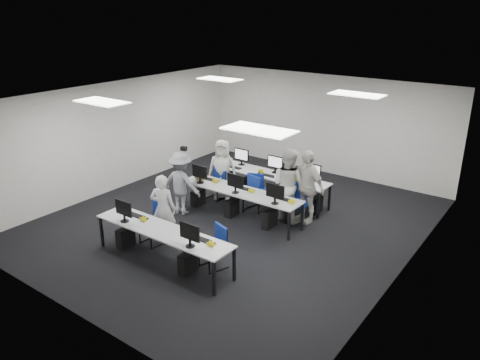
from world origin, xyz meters
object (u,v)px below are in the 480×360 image
Objects in this scene: student_1 at (288,185)px; student_3 at (306,186)px; chair_2 at (216,188)px; chair_7 at (295,204)px; chair_3 at (253,199)px; desk_front at (163,232)px; student_0 at (163,209)px; chair_6 at (259,198)px; photographer at (181,183)px; student_2 at (223,169)px; desk_mid at (240,192)px; chair_5 at (224,188)px; chair_4 at (298,210)px; chair_0 at (154,231)px; chair_1 at (214,255)px.

student_1 and student_3 have the same top height.
chair_7 reaches higher than chair_2.
desk_front is at bearing -108.91° from chair_3.
student_3 reaches higher than student_0.
photographer reaches higher than chair_6.
student_2 is (-2.13, -0.17, 0.52)m from chair_7.
desk_front is at bearing -80.19° from chair_6.
desk_mid is 3.88× the size of chair_5.
chair_6 is (1.34, 0.09, 0.02)m from chair_2.
chair_4 is 0.66m from student_1.
chair_3 is 2.68m from student_0.
student_3 is at bearing -162.01° from photographer.
chair_5 is at bearing -107.58° from photographer.
student_1 is at bearing -26.44° from student_2.
chair_5 is (-1.15, 0.83, -0.42)m from desk_mid.
photographer reaches higher than chair_2.
photographer is at bearing -161.00° from chair_4.
photographer is at bearing 116.97° from chair_0.
chair_3 is at bearing 81.01° from chair_0.
chair_6 is 2.82m from student_0.
student_0 is 0.99× the size of photographer.
chair_5 is (-1.15, 3.43, -0.42)m from desk_front.
student_2 is at bearing 144.15° from chair_1.
student_0 reaches higher than desk_front.
chair_1 is 0.92× the size of chair_6.
student_1 reaches higher than chair_1.
chair_1 is 2.80m from photographer.
student_0 is 0.97× the size of student_2.
photographer is (-2.30, -1.25, -0.10)m from student_1.
student_0 is (0.65, -2.60, 0.50)m from chair_2.
chair_4 is 0.52× the size of student_3.
chair_3 is 0.58× the size of photographer.
student_2 is at bearing 152.21° from chair_3.
chair_0 reaches higher than desk_front.
student_0 is 3.04m from student_1.
student_2 is (-2.08, 2.93, 0.53)m from chair_1.
chair_3 is at bearing -16.15° from chair_5.
student_3 reaches higher than chair_1.
chair_4 is 3.24m from student_0.
chair_7 reaches higher than desk_mid.
chair_5 is at bearing 143.75° from chair_1.
chair_1 is at bearing 26.27° from desk_front.
chair_4 is 2.92m from photographer.
desk_mid is (0.00, 2.60, 0.00)m from desk_front.
desk_mid is at bearing -134.70° from student_3.
desk_front is 3.88× the size of chair_5.
chair_7 is 0.56× the size of photographer.
chair_4 is at bearing -117.67° from student_3.
student_0 is 2.78m from student_2.
chair_6 is 1.42m from student_3.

